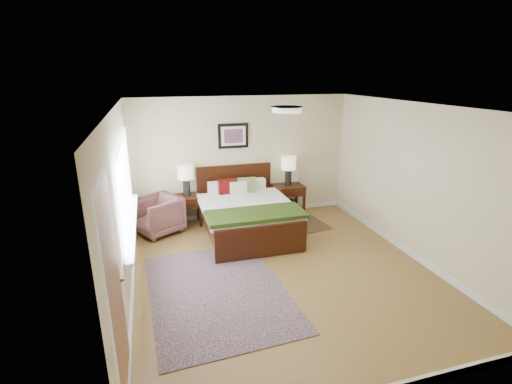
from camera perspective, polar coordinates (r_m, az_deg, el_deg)
The scene contains 18 objects.
floor at distance 5.92m, azimuth 4.13°, elevation -11.88°, with size 5.00×5.00×0.00m, color olive.
back_wall at distance 7.72m, azimuth -2.07°, elevation 5.28°, with size 4.50×0.04×2.50m, color beige.
front_wall at distance 3.39m, azimuth 19.68°, elevation -13.15°, with size 4.50×0.04×2.50m, color beige.
left_wall at distance 5.11m, azimuth -19.96°, elevation -2.51°, with size 0.04×5.00×2.50m, color beige.
right_wall at distance 6.52m, azimuth 23.29°, elevation 1.43°, with size 0.04×5.00×2.50m, color beige.
ceiling at distance 5.16m, azimuth 4.76°, elevation 12.97°, with size 4.50×5.00×0.02m, color white.
window at distance 5.74m, azimuth -19.21°, elevation 1.08°, with size 0.11×2.72×1.32m.
door at distance 3.61m, azimuth -20.78°, elevation -14.63°, with size 0.06×1.00×2.18m.
ceil_fixture at distance 5.16m, azimuth 4.75°, elevation 12.59°, with size 0.44×0.44×0.08m.
bed at distance 6.95m, azimuth -1.55°, elevation -2.55°, with size 1.69×2.04×1.10m.
wall_art at distance 7.55m, azimuth -3.52°, elevation 8.62°, with size 0.62×0.05×0.50m.
nightstand_left at distance 7.50m, azimuth -10.48°, elevation -1.52°, with size 0.51×0.46×0.60m.
nightstand_right at distance 8.00m, azimuth 4.94°, elevation -0.71°, with size 0.65×0.49×0.64m.
lamp_left at distance 7.36m, azimuth -10.73°, elevation 2.53°, with size 0.31×0.31×0.61m.
lamp_right at distance 7.82m, azimuth 5.03°, elevation 3.99°, with size 0.31×0.31×0.61m.
armchair at distance 7.28m, azimuth -14.90°, elevation -3.48°, with size 0.76×0.78×0.71m, color brown.
rug_persian at distance 5.44m, azimuth -5.97°, elevation -14.85°, with size 1.84×2.60×0.01m, color #0F0C3D.
rug_navy at distance 7.74m, azimuth 6.76°, elevation -4.48°, with size 0.81×1.21×0.01m, color black.
Camera 1 is at (-1.83, -4.80, 2.95)m, focal length 26.00 mm.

